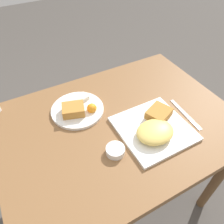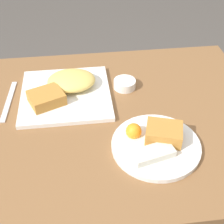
% 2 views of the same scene
% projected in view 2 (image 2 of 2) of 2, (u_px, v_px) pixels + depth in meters
% --- Properties ---
extents(dining_table, '(1.03, 0.75, 0.73)m').
position_uv_depth(dining_table, '(102.00, 137.00, 1.00)').
color(dining_table, brown).
rests_on(dining_table, ground_plane).
extents(plate_square_near, '(0.29, 0.29, 0.06)m').
position_uv_depth(plate_square_near, '(66.00, 90.00, 1.01)').
color(plate_square_near, white).
rests_on(plate_square_near, dining_table).
extents(plate_oval_far, '(0.24, 0.24, 0.05)m').
position_uv_depth(plate_oval_far, '(156.00, 142.00, 0.84)').
color(plate_oval_far, white).
rests_on(plate_oval_far, dining_table).
extents(sauce_ramekin, '(0.07, 0.07, 0.03)m').
position_uv_depth(sauce_ramekin, '(125.00, 84.00, 1.04)').
color(sauce_ramekin, white).
rests_on(sauce_ramekin, dining_table).
extents(butter_knife, '(0.03, 0.21, 0.00)m').
position_uv_depth(butter_knife, '(9.00, 101.00, 1.00)').
color(butter_knife, silver).
rests_on(butter_knife, dining_table).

